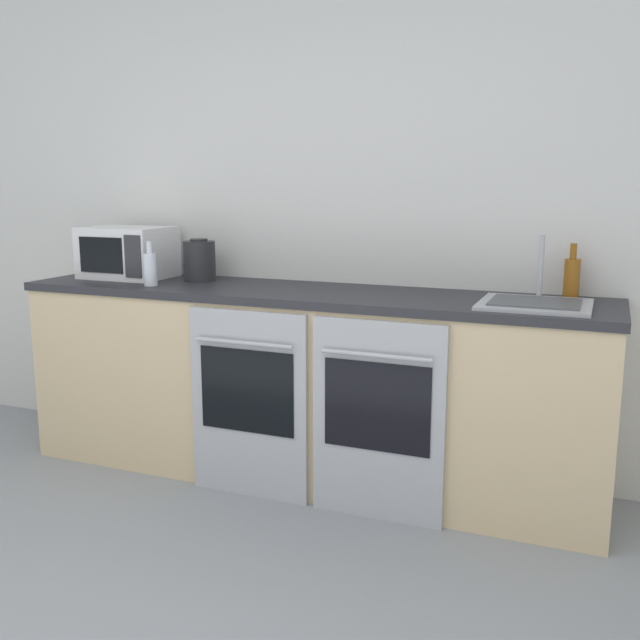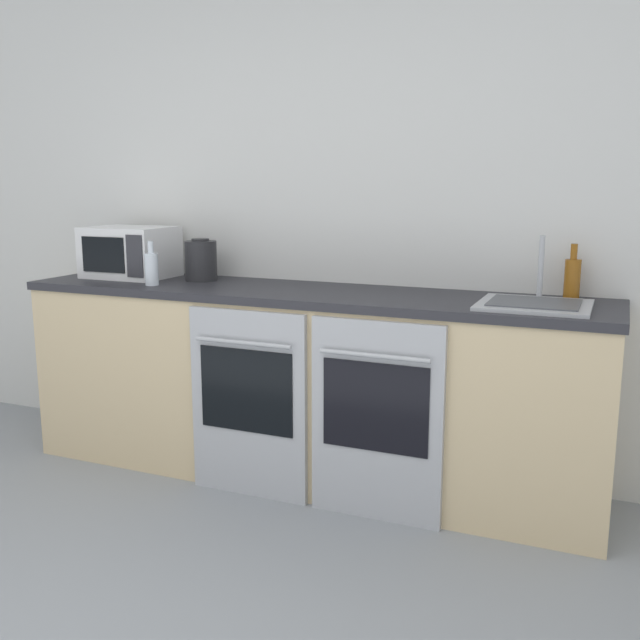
# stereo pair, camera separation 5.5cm
# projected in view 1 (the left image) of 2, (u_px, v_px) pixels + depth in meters

# --- Properties ---
(wall_back) EXTENTS (10.00, 0.06, 2.60)m
(wall_back) POSITION_uv_depth(u_px,v_px,m) (329.00, 209.00, 3.60)
(wall_back) COLOR silver
(wall_back) RESTS_ON ground_plane
(counter_back) EXTENTS (2.85, 0.61, 0.93)m
(counter_back) POSITION_uv_depth(u_px,v_px,m) (304.00, 384.00, 3.47)
(counter_back) COLOR #D1B789
(counter_back) RESTS_ON ground_plane
(oven_left) EXTENTS (0.58, 0.06, 0.87)m
(oven_left) POSITION_uv_depth(u_px,v_px,m) (249.00, 403.00, 3.24)
(oven_left) COLOR #A8AAAF
(oven_left) RESTS_ON ground_plane
(oven_right) EXTENTS (0.58, 0.06, 0.87)m
(oven_right) POSITION_uv_depth(u_px,v_px,m) (378.00, 420.00, 3.01)
(oven_right) COLOR #A8AAAF
(oven_right) RESTS_ON ground_plane
(microwave) EXTENTS (0.44, 0.35, 0.27)m
(microwave) POSITION_uv_depth(u_px,v_px,m) (128.00, 252.00, 3.80)
(microwave) COLOR silver
(microwave) RESTS_ON counter_back
(bottle_amber) EXTENTS (0.07, 0.07, 0.24)m
(bottle_amber) POSITION_uv_depth(u_px,v_px,m) (572.00, 277.00, 3.11)
(bottle_amber) COLOR #8C5114
(bottle_amber) RESTS_ON counter_back
(bottle_clear) EXTENTS (0.07, 0.07, 0.22)m
(bottle_clear) POSITION_uv_depth(u_px,v_px,m) (150.00, 268.00, 3.50)
(bottle_clear) COLOR silver
(bottle_clear) RESTS_ON counter_back
(kettle) EXTENTS (0.16, 0.16, 0.22)m
(kettle) POSITION_uv_depth(u_px,v_px,m) (199.00, 261.00, 3.67)
(kettle) COLOR #232326
(kettle) RESTS_ON counter_back
(sink) EXTENTS (0.44, 0.41, 0.28)m
(sink) POSITION_uv_depth(u_px,v_px,m) (535.00, 302.00, 2.93)
(sink) COLOR #A8AAAF
(sink) RESTS_ON counter_back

